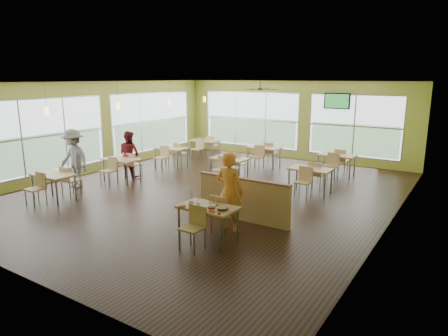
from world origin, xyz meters
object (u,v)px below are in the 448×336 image
at_px(main_table, 208,212).
at_px(man_plaid, 230,191).
at_px(half_wall_divider, 243,199).
at_px(food_basket, 223,208).

distance_m(main_table, man_plaid, 0.79).
relative_size(main_table, man_plaid, 0.85).
xyz_separation_m(half_wall_divider, man_plaid, (0.06, -0.71, 0.37)).
height_order(main_table, half_wall_divider, half_wall_divider).
xyz_separation_m(half_wall_divider, food_basket, (0.38, -1.48, 0.26)).
height_order(main_table, food_basket, main_table).
bearing_deg(food_basket, half_wall_divider, 104.34).
bearing_deg(man_plaid, half_wall_divider, -85.92).
bearing_deg(food_basket, main_table, 174.90).
bearing_deg(main_table, food_basket, -5.10).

